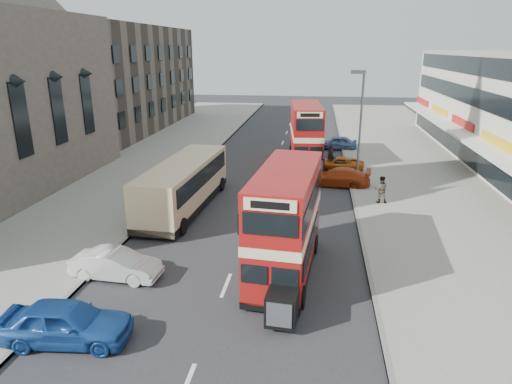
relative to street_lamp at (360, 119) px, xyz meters
The scene contains 18 objects.
ground 19.73m from the street_lamp, 109.92° to the right, with size 160.00×160.00×0.00m, color #28282B.
road_surface 8.33m from the street_lamp, 162.95° to the left, with size 12.00×90.00×0.01m, color #28282B.
pavement_right 7.50m from the street_lamp, 20.06° to the left, with size 12.00×90.00×0.15m, color gray.
pavement_left 19.22m from the street_lamp, behind, with size 12.00×90.00×0.15m, color gray.
kerb_left 13.62m from the street_lamp, behind, with size 0.20×90.00×0.16m, color gray.
kerb_right 5.13m from the street_lamp, 101.90° to the left, with size 0.20×90.00×0.16m, color gray.
brick_terrace 34.86m from the street_lamp, 144.96° to the left, with size 14.00×28.00×12.00m, color #66594C.
street_lamp is the anchor object (origin of this frame).
bus_main 15.27m from the street_lamp, 105.93° to the right, with size 2.94×8.55×4.62m.
bus_second 7.44m from the street_lamp, 123.41° to the left, with size 3.20×8.85×4.84m.
coach 13.36m from the street_lamp, 147.61° to the right, with size 3.22×10.55×2.76m.
car_left_near 23.62m from the street_lamp, 118.54° to the right, with size 1.77×4.39×1.50m, color #1C4A9A.
car_left_front 20.06m from the street_lamp, 125.41° to the right, with size 1.36×3.90×1.29m, color silver.
car_right_a 4.41m from the street_lamp, 148.15° to the right, with size 1.87×4.60×1.33m, color #A93410.
car_right_b 5.51m from the street_lamp, 109.24° to the left, with size 1.91×4.15×1.15m, color #BA5912.
car_right_c 12.28m from the street_lamp, 95.08° to the left, with size 1.58×3.94×1.34m, color #5372A7.
pedestrian_near 6.05m from the street_lamp, 75.24° to the right, with size 0.65×0.44×1.76m, color gray.
cyclist 6.09m from the street_lamp, 112.85° to the left, with size 0.71×1.70×1.97m.
Camera 1 is at (3.56, -14.51, 9.63)m, focal length 31.43 mm.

